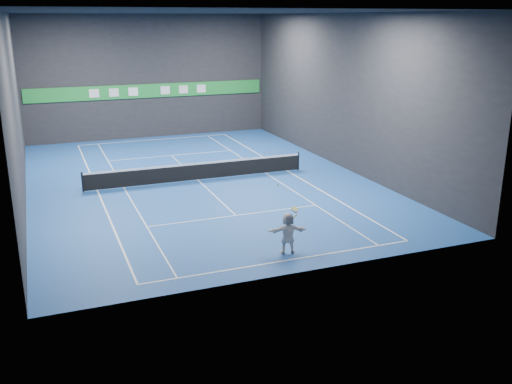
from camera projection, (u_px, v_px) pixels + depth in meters
name	position (u px, v px, depth m)	size (l,w,h in m)	color
ground	(198.00, 180.00, 31.92)	(26.00, 26.00, 0.00)	#1C4B9B
ceiling	(193.00, 12.00, 29.28)	(26.00, 26.00, 0.00)	black
wall_back	(148.00, 77.00, 42.18)	(18.00, 0.10, 9.00)	#242426
wall_front	(300.00, 150.00, 19.02)	(18.00, 0.10, 9.00)	#242426
wall_left	(15.00, 109.00, 27.47)	(0.10, 26.00, 9.00)	#242426
wall_right	(343.00, 92.00, 33.73)	(0.10, 26.00, 9.00)	#242426
baseline_near	(285.00, 261.00, 21.33)	(10.98, 0.08, 0.01)	white
baseline_far	(155.00, 140.00, 42.51)	(10.98, 0.08, 0.01)	white
sideline_doubles_left	(97.00, 190.00, 30.01)	(0.08, 23.78, 0.01)	white
sideline_doubles_right	(287.00, 171.00, 33.83)	(0.08, 23.78, 0.01)	white
sideline_singles_left	(124.00, 188.00, 30.49)	(0.06, 23.78, 0.01)	white
sideline_singles_right	(266.00, 173.00, 33.35)	(0.06, 23.78, 0.01)	white
service_line_near	(236.00, 215.00, 26.22)	(8.23, 0.06, 0.01)	white
service_line_far	(172.00, 155.00, 37.62)	(8.23, 0.06, 0.01)	white
center_service_line	(198.00, 180.00, 31.92)	(0.06, 12.80, 0.01)	white
player	(288.00, 233.00, 21.84)	(1.51, 0.48, 1.63)	white
tennis_ball	(278.00, 185.00, 21.27)	(0.06, 0.06, 0.06)	yellow
tennis_net	(198.00, 171.00, 31.76)	(12.50, 0.10, 1.07)	black
sponsor_banner	(149.00, 91.00, 42.41)	(17.64, 0.11, 1.00)	green
tennis_racket	(295.00, 211.00, 21.74)	(0.42, 0.39, 0.50)	red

